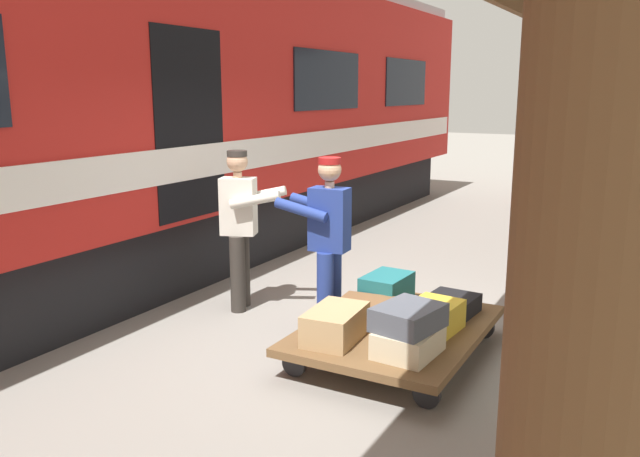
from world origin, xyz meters
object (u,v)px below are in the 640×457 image
at_px(luggage_cart, 396,330).
at_px(porter_by_door, 241,224).
at_px(suitcase_black_hardshell, 451,305).
at_px(porter_in_overalls, 327,239).
at_px(suitcase_cream_canvas, 408,342).
at_px(suitcase_slate_roller, 409,317).
at_px(train_car, 90,112).
at_px(suitcase_yellow_case, 431,318).
at_px(baggage_tug, 594,173).
at_px(suitcase_teal_softside, 387,289).
at_px(suitcase_tan_vintage, 335,324).
at_px(suitcase_brown_leather, 363,311).

bearing_deg(luggage_cart, porter_by_door, -11.60).
distance_m(suitcase_black_hardshell, porter_in_overalls, 1.30).
distance_m(suitcase_black_hardshell, suitcase_cream_canvas, 1.09).
relative_size(suitcase_slate_roller, porter_by_door, 0.31).
bearing_deg(suitcase_slate_roller, train_car, -11.71).
distance_m(suitcase_cream_canvas, suitcase_yellow_case, 0.54).
bearing_deg(train_car, suitcase_cream_canvas, 168.07).
bearing_deg(baggage_tug, porter_by_door, 74.60).
xyz_separation_m(suitcase_teal_softside, suitcase_slate_roller, (-0.63, 1.07, 0.16)).
xyz_separation_m(train_car, baggage_tug, (-4.60, -9.07, -1.43)).
bearing_deg(suitcase_slate_roller, luggage_cart, -59.37).
distance_m(suitcase_yellow_case, suitcase_tan_vintage, 0.84).
bearing_deg(suitcase_tan_vintage, suitcase_teal_softside, -90.00).
xyz_separation_m(suitcase_yellow_case, suitcase_slate_roller, (0.01, 0.52, 0.17)).
bearing_deg(suitcase_black_hardshell, suitcase_cream_canvas, 90.00).
height_order(suitcase_slate_roller, porter_by_door, porter_by_door).
bearing_deg(suitcase_slate_roller, suitcase_yellow_case, -91.21).
relative_size(suitcase_cream_canvas, suitcase_brown_leather, 0.97).
xyz_separation_m(suitcase_black_hardshell, porter_in_overalls, (1.13, 0.32, 0.56)).
height_order(suitcase_tan_vintage, porter_in_overalls, porter_in_overalls).
xyz_separation_m(suitcase_black_hardshell, suitcase_cream_canvas, (0.00, 1.09, 0.02)).
relative_size(suitcase_teal_softside, suitcase_yellow_case, 0.91).
height_order(suitcase_teal_softside, baggage_tug, baggage_tug).
bearing_deg(porter_in_overalls, suitcase_tan_vintage, 122.24).
height_order(luggage_cart, porter_by_door, porter_by_door).
bearing_deg(porter_in_overalls, suitcase_brown_leather, 154.97).
height_order(train_car, baggage_tug, train_car).
relative_size(suitcase_black_hardshell, suitcase_slate_roller, 0.93).
xyz_separation_m(luggage_cart, suitcase_brown_leather, (0.32, 0.00, 0.12)).
bearing_deg(porter_in_overalls, train_car, -2.67).
relative_size(suitcase_teal_softside, porter_in_overalls, 0.31).
xyz_separation_m(suitcase_slate_roller, porter_by_door, (2.25, -0.92, 0.35)).
distance_m(suitcase_cream_canvas, suitcase_brown_leather, 0.84).
bearing_deg(suitcase_black_hardshell, suitcase_slate_roller, 89.41).
distance_m(suitcase_teal_softside, porter_by_door, 1.70).
height_order(porter_by_door, baggage_tug, porter_by_door).
distance_m(luggage_cart, suitcase_yellow_case, 0.36).
xyz_separation_m(luggage_cart, suitcase_cream_canvas, (-0.32, 0.54, 0.14)).
bearing_deg(suitcase_tan_vintage, porter_in_overalls, -57.76).
relative_size(suitcase_yellow_case, porter_by_door, 0.34).
xyz_separation_m(suitcase_yellow_case, suitcase_brown_leather, (0.64, 0.00, -0.04)).
bearing_deg(train_car, suitcase_brown_leather, 174.20).
xyz_separation_m(suitcase_teal_softside, porter_by_door, (1.61, 0.15, 0.50)).
xyz_separation_m(train_car, suitcase_slate_roller, (-4.35, 0.90, -1.48)).
xyz_separation_m(suitcase_cream_canvas, suitcase_brown_leather, (0.64, -0.54, -0.02)).
xyz_separation_m(suitcase_cream_canvas, suitcase_slate_roller, (0.01, -0.02, 0.20)).
bearing_deg(suitcase_brown_leather, baggage_tug, -95.32).
distance_m(suitcase_tan_vintage, porter_in_overalls, 1.05).
bearing_deg(suitcase_teal_softside, baggage_tug, -95.64).
bearing_deg(suitcase_slate_roller, suitcase_tan_vintage, 1.78).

